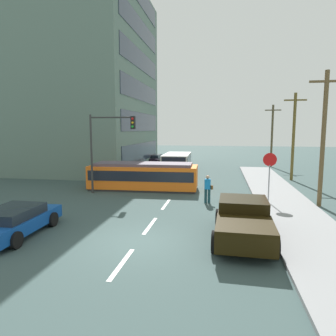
{
  "coord_description": "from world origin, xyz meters",
  "views": [
    {
      "loc": [
        3.12,
        -11.01,
        4.36
      ],
      "look_at": [
        -0.32,
        8.52,
        1.82
      ],
      "focal_mm": 32.49,
      "sensor_mm": 36.0,
      "label": 1
    }
  ],
  "objects_px": {
    "traffic_light_mast": "(108,139)",
    "utility_pole_near": "(323,137)",
    "city_bus": "(177,162)",
    "parked_sedan_mid": "(119,172)",
    "streetcar_tram": "(143,176)",
    "utility_pole_far": "(272,135)",
    "stop_sign": "(270,167)",
    "parked_sedan_near": "(15,221)",
    "utility_pole_mid": "(294,135)",
    "parked_sedan_far": "(137,165)",
    "parked_sedan_furthest": "(154,159)",
    "pedestrian_crossing": "(208,187)",
    "pickup_truck_parked": "(243,220)"
  },
  "relations": [
    {
      "from": "utility_pole_near",
      "to": "parked_sedan_far",
      "type": "bearing_deg",
      "value": 138.74
    },
    {
      "from": "pickup_truck_parked",
      "to": "stop_sign",
      "type": "xyz_separation_m",
      "value": [
        1.82,
        5.98,
        1.4
      ]
    },
    {
      "from": "traffic_light_mast",
      "to": "parked_sedan_furthest",
      "type": "bearing_deg",
      "value": 92.99
    },
    {
      "from": "parked_sedan_furthest",
      "to": "stop_sign",
      "type": "xyz_separation_m",
      "value": [
        11.13,
        -19.43,
        1.57
      ]
    },
    {
      "from": "parked_sedan_mid",
      "to": "utility_pole_near",
      "type": "height_order",
      "value": "utility_pole_near"
    },
    {
      "from": "pedestrian_crossing",
      "to": "city_bus",
      "type": "bearing_deg",
      "value": 106.24
    },
    {
      "from": "stop_sign",
      "to": "utility_pole_near",
      "type": "distance_m",
      "value": 3.32
    },
    {
      "from": "traffic_light_mast",
      "to": "utility_pole_far",
      "type": "height_order",
      "value": "utility_pole_far"
    },
    {
      "from": "parked_sedan_furthest",
      "to": "streetcar_tram",
      "type": "bearing_deg",
      "value": -79.99
    },
    {
      "from": "stop_sign",
      "to": "utility_pole_near",
      "type": "height_order",
      "value": "utility_pole_near"
    },
    {
      "from": "parked_sedan_far",
      "to": "traffic_light_mast",
      "type": "relative_size",
      "value": 0.78
    },
    {
      "from": "utility_pole_mid",
      "to": "utility_pole_far",
      "type": "distance_m",
      "value": 9.56
    },
    {
      "from": "pedestrian_crossing",
      "to": "stop_sign",
      "type": "distance_m",
      "value": 3.71
    },
    {
      "from": "city_bus",
      "to": "streetcar_tram",
      "type": "bearing_deg",
      "value": -96.93
    },
    {
      "from": "stop_sign",
      "to": "utility_pole_mid",
      "type": "relative_size",
      "value": 0.39
    },
    {
      "from": "parked_sedan_far",
      "to": "stop_sign",
      "type": "bearing_deg",
      "value": -47.97
    },
    {
      "from": "pedestrian_crossing",
      "to": "parked_sedan_mid",
      "type": "distance_m",
      "value": 10.84
    },
    {
      "from": "parked_sedan_furthest",
      "to": "utility_pole_far",
      "type": "height_order",
      "value": "utility_pole_far"
    },
    {
      "from": "utility_pole_far",
      "to": "pedestrian_crossing",
      "type": "bearing_deg",
      "value": -108.77
    },
    {
      "from": "pedestrian_crossing",
      "to": "utility_pole_far",
      "type": "xyz_separation_m",
      "value": [
        6.47,
        19.05,
        2.79
      ]
    },
    {
      "from": "parked_sedan_near",
      "to": "utility_pole_mid",
      "type": "height_order",
      "value": "utility_pole_mid"
    },
    {
      "from": "city_bus",
      "to": "parked_sedan_mid",
      "type": "distance_m",
      "value": 6.8
    },
    {
      "from": "parked_sedan_near",
      "to": "city_bus",
      "type": "bearing_deg",
      "value": 78.71
    },
    {
      "from": "streetcar_tram",
      "to": "parked_sedan_far",
      "type": "xyz_separation_m",
      "value": [
        -3.22,
        9.55,
        -0.38
      ]
    },
    {
      "from": "pedestrian_crossing",
      "to": "utility_pole_far",
      "type": "distance_m",
      "value": 20.31
    },
    {
      "from": "utility_pole_near",
      "to": "parked_sedan_near",
      "type": "bearing_deg",
      "value": -152.15
    },
    {
      "from": "stop_sign",
      "to": "parked_sedan_furthest",
      "type": "bearing_deg",
      "value": 119.81
    },
    {
      "from": "traffic_light_mast",
      "to": "utility_pole_mid",
      "type": "relative_size",
      "value": 0.72
    },
    {
      "from": "city_bus",
      "to": "pickup_truck_parked",
      "type": "bearing_deg",
      "value": -73.84
    },
    {
      "from": "city_bus",
      "to": "utility_pole_mid",
      "type": "xyz_separation_m",
      "value": [
        10.4,
        -3.08,
        2.78
      ]
    },
    {
      "from": "city_bus",
      "to": "utility_pole_near",
      "type": "bearing_deg",
      "value": -50.76
    },
    {
      "from": "parked_sedan_furthest",
      "to": "city_bus",
      "type": "bearing_deg",
      "value": -60.47
    },
    {
      "from": "parked_sedan_furthest",
      "to": "traffic_light_mast",
      "type": "height_order",
      "value": "traffic_light_mast"
    },
    {
      "from": "utility_pole_near",
      "to": "utility_pole_mid",
      "type": "relative_size",
      "value": 1.02
    },
    {
      "from": "pickup_truck_parked",
      "to": "parked_sedan_near",
      "type": "xyz_separation_m",
      "value": [
        -9.22,
        -1.15,
        -0.17
      ]
    },
    {
      "from": "parked_sedan_mid",
      "to": "stop_sign",
      "type": "relative_size",
      "value": 1.49
    },
    {
      "from": "streetcar_tram",
      "to": "utility_pole_near",
      "type": "bearing_deg",
      "value": -15.15
    },
    {
      "from": "pedestrian_crossing",
      "to": "parked_sedan_far",
      "type": "bearing_deg",
      "value": 121.77
    },
    {
      "from": "parked_sedan_far",
      "to": "stop_sign",
      "type": "xyz_separation_m",
      "value": [
        11.49,
        -12.75,
        1.57
      ]
    },
    {
      "from": "parked_sedan_mid",
      "to": "utility_pole_near",
      "type": "bearing_deg",
      "value": -25.99
    },
    {
      "from": "city_bus",
      "to": "traffic_light_mast",
      "type": "height_order",
      "value": "traffic_light_mast"
    },
    {
      "from": "parked_sedan_near",
      "to": "traffic_light_mast",
      "type": "bearing_deg",
      "value": 84.22
    },
    {
      "from": "traffic_light_mast",
      "to": "parked_sedan_near",
      "type": "bearing_deg",
      "value": -95.78
    },
    {
      "from": "traffic_light_mast",
      "to": "utility_pole_near",
      "type": "relative_size",
      "value": 0.71
    },
    {
      "from": "streetcar_tram",
      "to": "pickup_truck_parked",
      "type": "bearing_deg",
      "value": -54.92
    },
    {
      "from": "streetcar_tram",
      "to": "utility_pole_far",
      "type": "bearing_deg",
      "value": 54.32
    },
    {
      "from": "city_bus",
      "to": "stop_sign",
      "type": "bearing_deg",
      "value": -60.03
    },
    {
      "from": "traffic_light_mast",
      "to": "pedestrian_crossing",
      "type": "bearing_deg",
      "value": -12.87
    },
    {
      "from": "streetcar_tram",
      "to": "parked_sedan_furthest",
      "type": "height_order",
      "value": "streetcar_tram"
    },
    {
      "from": "city_bus",
      "to": "parked_sedan_furthest",
      "type": "distance_m",
      "value": 8.1
    }
  ]
}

